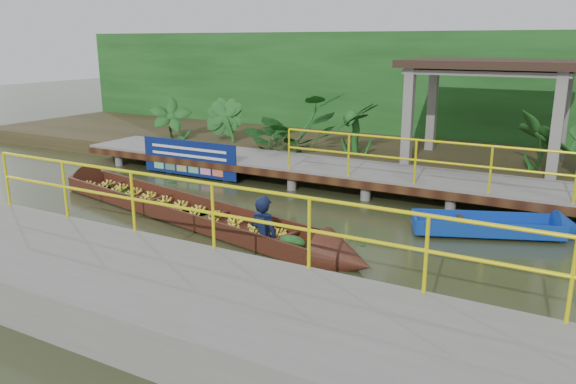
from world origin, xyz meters
The scene contains 10 objects.
ground centered at (0.00, 0.00, 0.00)m, with size 80.00×80.00×0.00m, color #30351A.
land_strip centered at (0.00, 7.50, 0.23)m, with size 30.00×8.00×0.45m, color #302918.
far_dock centered at (0.02, 3.43, 0.48)m, with size 16.00×2.06×1.66m.
near_dock centered at (1.00, -4.20, 0.30)m, with size 18.00×2.40×1.73m.
pavilion centered at (3.00, 6.30, 2.82)m, with size 4.40×3.00×3.00m.
foliage_backdrop centered at (0.00, 10.00, 2.00)m, with size 30.00×0.80×4.00m, color #174315.
vendor_boat centered at (-1.67, -0.52, 0.22)m, with size 9.56×2.90×2.05m.
moored_blue_boat centered at (4.69, 1.85, 0.14)m, with size 3.33×1.96×0.78m.
blue_banner centered at (-4.12, 2.48, 0.56)m, with size 3.14×0.04×0.98m.
tropical_plants centered at (-0.82, 5.30, 1.22)m, with size 14.24×1.24×1.55m.
Camera 1 is at (5.63, -9.46, 3.67)m, focal length 35.00 mm.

